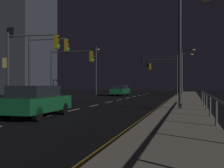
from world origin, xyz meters
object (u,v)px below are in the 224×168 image
car_oncoming (120,90)px  traffic_light_far_center (161,67)px  traffic_light_far_left (165,70)px  street_lamp_far_end (96,66)px  traffic_light_near_right (46,57)px  car (36,101)px  street_lamp_median (184,69)px  traffic_light_mid_right (165,68)px  traffic_light_far_right (30,54)px  street_lamp_mid_block (184,67)px  traffic_light_overhead_east (70,64)px  street_lamp_corner (185,39)px

car_oncoming → traffic_light_far_center: bearing=8.3°
traffic_light_far_left → street_lamp_far_end: 10.20m
traffic_light_near_right → traffic_light_far_left: bearing=69.3°
car → traffic_light_near_right: bearing=116.0°
traffic_light_far_center → street_lamp_median: street_lamp_median is taller
traffic_light_far_left → traffic_light_near_right: traffic_light_near_right is taller
car → street_lamp_median: bearing=80.0°
traffic_light_mid_right → street_lamp_far_end: bearing=-170.1°
car_oncoming → traffic_light_near_right: 18.08m
traffic_light_far_right → street_lamp_mid_block: bearing=68.1°
car → traffic_light_far_left: 29.14m
traffic_light_far_right → traffic_light_near_right: (-0.31, 2.85, 0.08)m
traffic_light_near_right → traffic_light_far_right: bearing=-83.7°
traffic_light_far_right → street_lamp_median: bearing=71.9°
car → street_lamp_far_end: 28.30m
street_lamp_mid_block → street_lamp_median: (-0.15, 5.33, -0.05)m
traffic_light_far_right → traffic_light_far_center: bearing=71.7°
traffic_light_near_right → traffic_light_mid_right: 22.36m
car → traffic_light_overhead_east: (-3.52, 11.92, 2.70)m
street_lamp_corner → street_lamp_far_end: street_lamp_corner is taller
street_lamp_median → car: bearing=-100.0°
traffic_light_near_right → street_lamp_corner: street_lamp_corner is taller
traffic_light_overhead_east → street_lamp_corner: size_ratio=0.69×
traffic_light_far_right → traffic_light_overhead_east: size_ratio=1.08×
car_oncoming → street_lamp_corner: bearing=-65.7°
street_lamp_corner → street_lamp_mid_block: (-0.52, 24.71, -0.24)m
traffic_light_far_left → street_lamp_median: (2.46, 6.97, 0.52)m
car → traffic_light_overhead_east: size_ratio=0.90×
car_oncoming → street_lamp_median: bearing=49.4°
street_lamp_median → car_oncoming: bearing=-130.6°
traffic_light_far_left → street_lamp_median: street_lamp_median is taller
car → traffic_light_overhead_east: traffic_light_overhead_east is taller
car → traffic_light_far_left: bearing=82.4°
car → street_lamp_far_end: size_ratio=0.62×
traffic_light_far_right → street_lamp_mid_block: street_lamp_mid_block is taller
traffic_light_mid_right → street_lamp_median: 7.08m
street_lamp_far_end → street_lamp_median: 15.06m
street_lamp_corner → street_lamp_far_end: size_ratio=0.99×
car → street_lamp_median: size_ratio=0.67×
traffic_light_far_center → street_lamp_corner: bearing=-80.4°
traffic_light_overhead_east → street_lamp_mid_block: 21.00m
car_oncoming → traffic_light_far_left: (6.00, 2.89, 2.83)m
traffic_light_overhead_east → street_lamp_corner: 12.26m
traffic_light_far_right → traffic_light_overhead_east: bearing=89.0°
car_oncoming → traffic_light_mid_right: 7.43m
car_oncoming → street_lamp_mid_block: 10.31m
car_oncoming → street_lamp_median: size_ratio=0.67×
traffic_light_far_left → street_lamp_median: size_ratio=0.74×
traffic_light_far_center → street_lamp_corner: (3.55, -20.99, 0.41)m
traffic_light_far_left → traffic_light_mid_right: 0.52m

